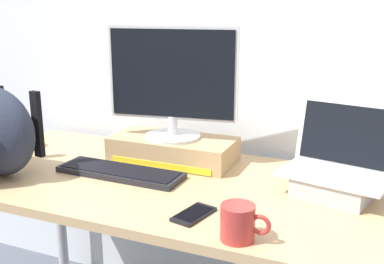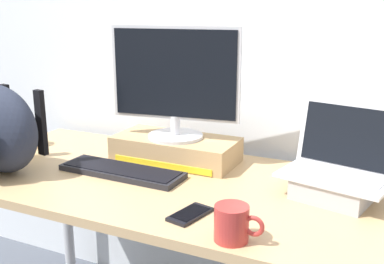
{
  "view_description": "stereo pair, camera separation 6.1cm",
  "coord_description": "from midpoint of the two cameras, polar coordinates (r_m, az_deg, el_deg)",
  "views": [
    {
      "loc": [
        0.57,
        -1.35,
        1.31
      ],
      "look_at": [
        0.0,
        0.0,
        0.91
      ],
      "focal_mm": 43.63,
      "sensor_mm": 36.0,
      "label": 1
    },
    {
      "loc": [
        0.63,
        -1.32,
        1.31
      ],
      "look_at": [
        0.0,
        0.0,
        0.91
      ],
      "focal_mm": 43.63,
      "sensor_mm": 36.0,
      "label": 2
    }
  ],
  "objects": [
    {
      "name": "desktop_monitor",
      "position": [
        1.73,
        -3.44,
        6.03
      ],
      "size": [
        0.49,
        0.21,
        0.42
      ],
      "rotation": [
        0.0,
        0.0,
        0.14
      ],
      "color": "silver",
      "rests_on": "toner_box_yellow"
    },
    {
      "name": "open_laptop",
      "position": [
        1.53,
        16.14,
        -5.23
      ],
      "size": [
        0.36,
        0.28,
        0.28
      ],
      "rotation": [
        0.0,
        0.0,
        -0.22
      ],
      "color": "#ADADB2",
      "rests_on": "desk"
    },
    {
      "name": "toner_box_yellow",
      "position": [
        1.79,
        -3.3,
        -2.11
      ],
      "size": [
        0.47,
        0.23,
        0.09
      ],
      "color": "tan",
      "rests_on": "desk"
    },
    {
      "name": "desk",
      "position": [
        1.6,
        -1.1,
        -8.63
      ],
      "size": [
        1.78,
        0.74,
        0.73
      ],
      "color": "tan",
      "rests_on": "ground"
    },
    {
      "name": "back_wall",
      "position": [
        1.91,
        4.82,
        14.96
      ],
      "size": [
        7.0,
        0.1,
        2.6
      ],
      "primitive_type": "cube",
      "color": "silver",
      "rests_on": "ground"
    },
    {
      "name": "cell_phone",
      "position": [
        1.35,
        -1.09,
        -10.01
      ],
      "size": [
        0.1,
        0.15,
        0.01
      ],
      "rotation": [
        0.0,
        0.0,
        -0.22
      ],
      "color": "black",
      "rests_on": "desk"
    },
    {
      "name": "external_keyboard",
      "position": [
        1.67,
        -9.79,
        -4.85
      ],
      "size": [
        0.46,
        0.15,
        0.02
      ],
      "rotation": [
        0.0,
        0.0,
        -0.02
      ],
      "color": "black",
      "rests_on": "desk"
    },
    {
      "name": "plush_toy",
      "position": [
        2.08,
        -20.6,
        -0.49
      ],
      "size": [
        0.1,
        0.1,
        0.1
      ],
      "color": "gold",
      "rests_on": "desk"
    },
    {
      "name": "coffee_mug",
      "position": [
        1.21,
        4.27,
        -10.99
      ],
      "size": [
        0.13,
        0.09,
        0.09
      ],
      "color": "#B2332D",
      "rests_on": "desk"
    }
  ]
}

